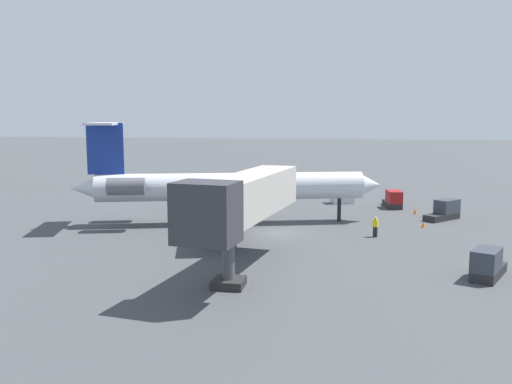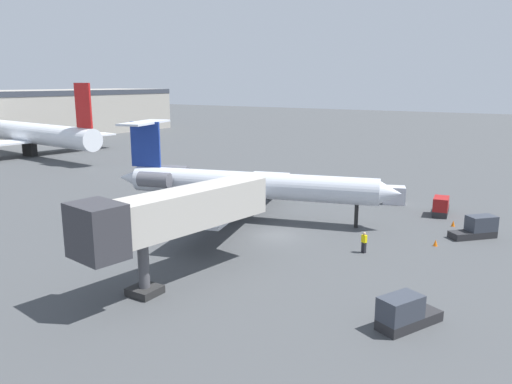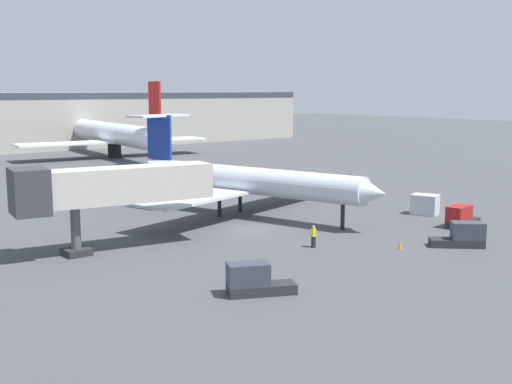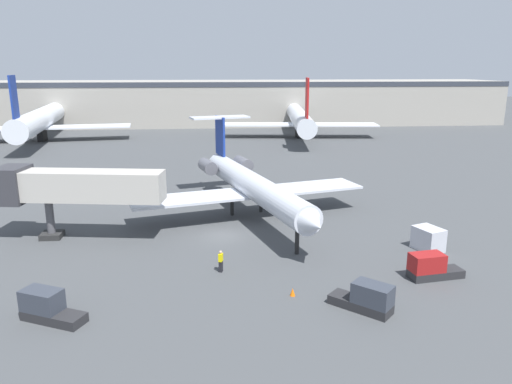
% 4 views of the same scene
% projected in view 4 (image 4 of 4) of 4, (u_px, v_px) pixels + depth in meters
% --- Properties ---
extents(ground_plane, '(400.00, 400.00, 0.10)m').
position_uv_depth(ground_plane, '(223.00, 236.00, 44.57)').
color(ground_plane, '#424447').
extents(regional_jet, '(24.34, 27.99, 9.27)m').
position_uv_depth(regional_jet, '(250.00, 183.00, 49.40)').
color(regional_jet, silver).
rests_on(regional_jet, ground_plane).
extents(jet_bridge, '(14.84, 5.10, 6.49)m').
position_uv_depth(jet_bridge, '(69.00, 187.00, 42.61)').
color(jet_bridge, '#B7B2A8').
rests_on(jet_bridge, ground_plane).
extents(ground_crew_marshaller, '(0.38, 0.47, 1.69)m').
position_uv_depth(ground_crew_marshaller, '(221.00, 261.00, 36.43)').
color(ground_crew_marshaller, black).
rests_on(ground_crew_marshaller, ground_plane).
extents(baggage_tug_lead, '(4.22, 2.97, 1.90)m').
position_uv_depth(baggage_tug_lead, '(47.00, 307.00, 29.51)').
color(baggage_tug_lead, '#262628').
rests_on(baggage_tug_lead, ground_plane).
extents(baggage_tug_trailing, '(4.16, 1.96, 1.90)m').
position_uv_depth(baggage_tug_trailing, '(431.00, 267.00, 35.35)').
color(baggage_tug_trailing, '#262628').
rests_on(baggage_tug_trailing, ground_plane).
extents(baggage_tug_spare, '(3.87, 3.77, 1.90)m').
position_uv_depth(baggage_tug_spare, '(367.00, 299.00, 30.59)').
color(baggage_tug_spare, '#262628').
rests_on(baggage_tug_spare, ground_plane).
extents(cargo_container_uld, '(2.47, 2.84, 1.93)m').
position_uv_depth(cargo_container_uld, '(428.00, 239.00, 40.82)').
color(cargo_container_uld, silver).
rests_on(cargo_container_uld, ground_plane).
extents(traffic_cone_near, '(0.36, 0.36, 0.55)m').
position_uv_depth(traffic_cone_near, '(293.00, 292.00, 32.75)').
color(traffic_cone_near, orange).
rests_on(traffic_cone_near, ground_plane).
extents(traffic_cone_mid, '(0.36, 0.36, 0.55)m').
position_uv_depth(traffic_cone_mid, '(391.00, 288.00, 33.30)').
color(traffic_cone_mid, orange).
rests_on(traffic_cone_mid, ground_plane).
extents(terminal_building, '(151.46, 21.99, 11.27)m').
position_uv_depth(terminal_building, '(214.00, 102.00, 130.51)').
color(terminal_building, '#9E998E').
rests_on(terminal_building, ground_plane).
extents(parked_airliner_west_end, '(36.00, 42.47, 13.61)m').
position_uv_depth(parked_airliner_west_end, '(40.00, 120.00, 99.45)').
color(parked_airliner_west_end, silver).
rests_on(parked_airliner_west_end, ground_plane).
extents(parked_airliner_west_mid, '(34.03, 40.14, 13.07)m').
position_uv_depth(parked_airliner_west_mid, '(299.00, 118.00, 104.88)').
color(parked_airliner_west_mid, silver).
rests_on(parked_airliner_west_mid, ground_plane).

